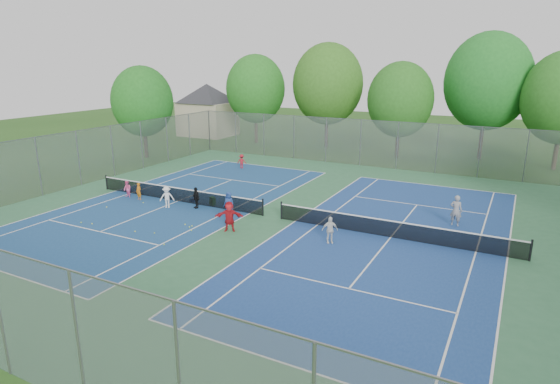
# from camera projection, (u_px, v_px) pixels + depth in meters

# --- Properties ---
(ground) EXTENTS (120.00, 120.00, 0.00)m
(ground) POSITION_uv_depth(u_px,v_px,m) (272.00, 217.00, 27.31)
(ground) COLOR #254E18
(ground) RESTS_ON ground
(court_pad) EXTENTS (32.00, 32.00, 0.01)m
(court_pad) POSITION_uv_depth(u_px,v_px,m) (272.00, 217.00, 27.31)
(court_pad) COLOR #316842
(court_pad) RESTS_ON ground
(court_left) EXTENTS (10.97, 23.77, 0.01)m
(court_left) POSITION_uv_depth(u_px,v_px,m) (178.00, 201.00, 30.43)
(court_left) COLOR navy
(court_left) RESTS_ON court_pad
(court_right) EXTENTS (10.97, 23.77, 0.01)m
(court_right) POSITION_uv_depth(u_px,v_px,m) (391.00, 237.00, 24.18)
(court_right) COLOR navy
(court_right) RESTS_ON court_pad
(net_left) EXTENTS (12.87, 0.10, 0.91)m
(net_left) POSITION_uv_depth(u_px,v_px,m) (177.00, 195.00, 30.32)
(net_left) COLOR black
(net_left) RESTS_ON ground
(net_right) EXTENTS (12.87, 0.10, 0.91)m
(net_right) POSITION_uv_depth(u_px,v_px,m) (391.00, 229.00, 24.06)
(net_right) COLOR black
(net_right) RESTS_ON ground
(fence_north) EXTENTS (32.00, 0.10, 4.00)m
(fence_north) POSITION_uv_depth(u_px,v_px,m) (360.00, 143.00, 40.42)
(fence_north) COLOR gray
(fence_north) RESTS_ON ground
(fence_south) EXTENTS (32.00, 0.10, 4.00)m
(fence_south) POSITION_uv_depth(u_px,v_px,m) (0.00, 313.00, 13.12)
(fence_south) COLOR gray
(fence_south) RESTS_ON ground
(fence_west) EXTENTS (0.10, 32.00, 4.00)m
(fence_west) POSITION_uv_depth(u_px,v_px,m) (79.00, 158.00, 33.92)
(fence_west) COLOR gray
(fence_west) RESTS_ON ground
(house) EXTENTS (11.03, 11.03, 7.30)m
(house) POSITION_uv_depth(u_px,v_px,m) (207.00, 101.00, 56.47)
(house) COLOR #B7A88C
(house) RESTS_ON ground
(tree_nw) EXTENTS (6.40, 6.40, 9.58)m
(tree_nw) POSITION_uv_depth(u_px,v_px,m) (256.00, 89.00, 50.74)
(tree_nw) COLOR #443326
(tree_nw) RESTS_ON ground
(tree_nl) EXTENTS (7.20, 7.20, 10.69)m
(tree_nl) POSITION_uv_depth(u_px,v_px,m) (328.00, 84.00, 47.84)
(tree_nl) COLOR #443326
(tree_nl) RESTS_ON ground
(tree_nc) EXTENTS (6.00, 6.00, 8.85)m
(tree_nc) POSITION_uv_depth(u_px,v_px,m) (400.00, 100.00, 42.87)
(tree_nc) COLOR #443326
(tree_nc) RESTS_ON ground
(tree_nr) EXTENTS (7.60, 7.60, 11.42)m
(tree_nr) POSITION_uv_depth(u_px,v_px,m) (488.00, 82.00, 41.86)
(tree_nr) COLOR #443326
(tree_nr) RESTS_ON ground
(tree_side_w) EXTENTS (5.60, 5.60, 8.47)m
(tree_side_w) POSITION_uv_depth(u_px,v_px,m) (142.00, 101.00, 42.91)
(tree_side_w) COLOR #443326
(tree_side_w) RESTS_ON ground
(ball_crate) EXTENTS (0.41, 0.41, 0.28)m
(ball_crate) POSITION_uv_depth(u_px,v_px,m) (193.00, 200.00, 30.31)
(ball_crate) COLOR blue
(ball_crate) RESTS_ON ground
(ball_hopper) EXTENTS (0.34, 0.34, 0.56)m
(ball_hopper) POSITION_uv_depth(u_px,v_px,m) (213.00, 201.00, 29.51)
(ball_hopper) COLOR #217C2D
(ball_hopper) RESTS_ON ground
(student_a) EXTENTS (0.45, 0.33, 1.15)m
(student_a) POSITION_uv_depth(u_px,v_px,m) (139.00, 191.00, 30.63)
(student_a) COLOR orange
(student_a) RESTS_ON ground
(student_b) EXTENTS (0.63, 0.54, 1.13)m
(student_b) POSITION_uv_depth(u_px,v_px,m) (127.00, 189.00, 31.21)
(student_b) COLOR pink
(student_b) RESTS_ON ground
(student_c) EXTENTS (1.02, 0.92, 1.37)m
(student_c) POSITION_uv_depth(u_px,v_px,m) (167.00, 197.00, 28.96)
(student_c) COLOR white
(student_c) RESTS_ON ground
(student_d) EXTENTS (0.85, 0.65, 1.34)m
(student_d) POSITION_uv_depth(u_px,v_px,m) (196.00, 198.00, 28.86)
(student_d) COLOR black
(student_d) RESTS_ON ground
(student_e) EXTENTS (0.68, 0.45, 1.36)m
(student_e) POSITION_uv_depth(u_px,v_px,m) (229.00, 203.00, 27.77)
(student_e) COLOR navy
(student_e) RESTS_ON ground
(student_f) EXTENTS (1.58, 1.12, 1.65)m
(student_f) POSITION_uv_depth(u_px,v_px,m) (229.00, 216.00, 24.93)
(student_f) COLOR red
(student_f) RESTS_ON ground
(child_far_baseline) EXTENTS (0.86, 0.61, 1.21)m
(child_far_baseline) POSITION_uv_depth(u_px,v_px,m) (242.00, 161.00, 39.68)
(child_far_baseline) COLOR #A41724
(child_far_baseline) RESTS_ON ground
(instructor) EXTENTS (0.67, 0.47, 1.76)m
(instructor) POSITION_uv_depth(u_px,v_px,m) (456.00, 211.00, 25.71)
(instructor) COLOR gray
(instructor) RESTS_ON ground
(teen_court_b) EXTENTS (0.86, 0.74, 1.39)m
(teen_court_b) POSITION_uv_depth(u_px,v_px,m) (330.00, 230.00, 23.30)
(teen_court_b) COLOR silver
(teen_court_b) RESTS_ON ground
(tennis_ball_0) EXTENTS (0.07, 0.07, 0.07)m
(tennis_ball_0) POSITION_uv_depth(u_px,v_px,m) (154.00, 233.00, 24.70)
(tennis_ball_0) COLOR #A6C12C
(tennis_ball_0) RESTS_ON ground
(tennis_ball_1) EXTENTS (0.07, 0.07, 0.07)m
(tennis_ball_1) POSITION_uv_depth(u_px,v_px,m) (143.00, 203.00, 30.03)
(tennis_ball_1) COLOR #D4E134
(tennis_ball_1) RESTS_ON ground
(tennis_ball_2) EXTENTS (0.07, 0.07, 0.07)m
(tennis_ball_2) POSITION_uv_depth(u_px,v_px,m) (107.00, 207.00, 29.11)
(tennis_ball_2) COLOR #F4F438
(tennis_ball_2) RESTS_ON ground
(tennis_ball_3) EXTENTS (0.07, 0.07, 0.07)m
(tennis_ball_3) POSITION_uv_depth(u_px,v_px,m) (192.00, 226.00, 25.76)
(tennis_ball_3) COLOR #D4E535
(tennis_ball_3) RESTS_ON ground
(tennis_ball_4) EXTENTS (0.07, 0.07, 0.07)m
(tennis_ball_4) POSITION_uv_depth(u_px,v_px,m) (191.00, 231.00, 25.09)
(tennis_ball_4) COLOR yellow
(tennis_ball_4) RESTS_ON ground
(tennis_ball_5) EXTENTS (0.07, 0.07, 0.07)m
(tennis_ball_5) POSITION_uv_depth(u_px,v_px,m) (81.00, 223.00, 26.32)
(tennis_ball_5) COLOR #CCEC37
(tennis_ball_5) RESTS_ON ground
(tennis_ball_6) EXTENTS (0.07, 0.07, 0.07)m
(tennis_ball_6) POSITION_uv_depth(u_px,v_px,m) (164.00, 245.00, 23.16)
(tennis_ball_6) COLOR #A4C92E
(tennis_ball_6) RESTS_ON ground
(tennis_ball_7) EXTENTS (0.07, 0.07, 0.07)m
(tennis_ball_7) POSITION_uv_depth(u_px,v_px,m) (189.00, 227.00, 25.59)
(tennis_ball_7) COLOR #BCD832
(tennis_ball_7) RESTS_ON ground
(tennis_ball_8) EXTENTS (0.07, 0.07, 0.07)m
(tennis_ball_8) POSITION_uv_depth(u_px,v_px,m) (92.00, 224.00, 26.11)
(tennis_ball_8) COLOR #F0F238
(tennis_ball_8) RESTS_ON ground
(tennis_ball_9) EXTENTS (0.07, 0.07, 0.07)m
(tennis_ball_9) POSITION_uv_depth(u_px,v_px,m) (135.00, 232.00, 24.92)
(tennis_ball_9) COLOR #EEF438
(tennis_ball_9) RESTS_ON ground
(tennis_ball_10) EXTENTS (0.07, 0.07, 0.07)m
(tennis_ball_10) POSITION_uv_depth(u_px,v_px,m) (185.00, 225.00, 26.01)
(tennis_ball_10) COLOR #EAF238
(tennis_ball_10) RESTS_ON ground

